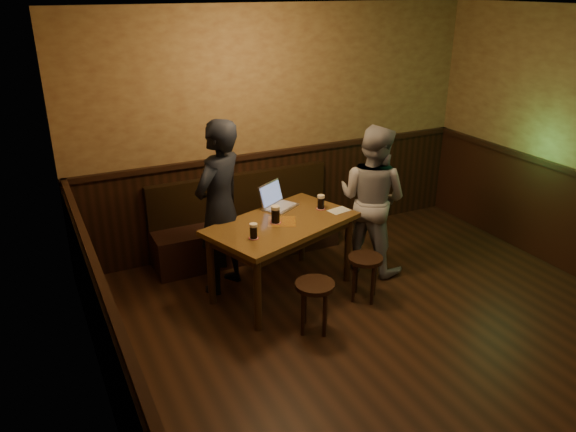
% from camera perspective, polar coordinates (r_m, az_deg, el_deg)
% --- Properties ---
extents(room, '(5.04, 6.04, 2.84)m').
position_cam_1_polar(room, '(4.53, 14.50, -1.50)').
color(room, black).
rests_on(room, ground).
extents(bench, '(2.20, 0.50, 0.95)m').
position_cam_1_polar(bench, '(6.61, -4.30, -1.39)').
color(bench, black).
rests_on(bench, ground).
extents(pub_table, '(1.68, 1.29, 0.80)m').
position_cam_1_polar(pub_table, '(5.63, -0.63, -1.55)').
color(pub_table, '#583719').
rests_on(pub_table, ground).
extents(stool_left, '(0.43, 0.43, 0.49)m').
position_cam_1_polar(stool_left, '(5.14, 2.74, -7.79)').
color(stool_left, black).
rests_on(stool_left, ground).
extents(stool_right, '(0.38, 0.38, 0.47)m').
position_cam_1_polar(stool_right, '(5.69, 7.84, -5.00)').
color(stool_right, black).
rests_on(stool_right, ground).
extents(pint_left, '(0.10, 0.10, 0.15)m').
position_cam_1_polar(pint_left, '(5.21, -3.52, -1.52)').
color(pint_left, maroon).
rests_on(pint_left, pub_table).
extents(pint_mid, '(0.12, 0.12, 0.18)m').
position_cam_1_polar(pint_mid, '(5.53, -1.27, 0.17)').
color(pint_mid, maroon).
rests_on(pint_mid, pub_table).
extents(pint_right, '(0.10, 0.10, 0.15)m').
position_cam_1_polar(pint_right, '(5.89, 3.37, 1.45)').
color(pint_right, maroon).
rests_on(pint_right, pub_table).
extents(laptop, '(0.46, 0.43, 0.26)m').
position_cam_1_polar(laptop, '(5.93, -1.19, 1.52)').
color(laptop, silver).
rests_on(laptop, pub_table).
extents(menu, '(0.24, 0.19, 0.00)m').
position_cam_1_polar(menu, '(5.88, 5.20, 0.57)').
color(menu, silver).
rests_on(menu, pub_table).
extents(person_suit, '(0.79, 0.73, 1.81)m').
position_cam_1_polar(person_suit, '(5.68, -6.96, 0.86)').
color(person_suit, black).
rests_on(person_suit, ground).
extents(person_grey, '(0.92, 1.00, 1.64)m').
position_cam_1_polar(person_grey, '(6.15, 8.52, 1.70)').
color(person_grey, gray).
rests_on(person_grey, ground).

